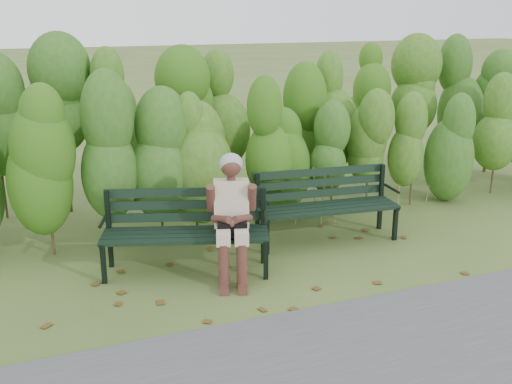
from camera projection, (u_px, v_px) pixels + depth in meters
name	position (u px, v px, depth m)	size (l,w,h in m)	color
ground	(268.00, 269.00, 6.28)	(80.00, 80.00, 0.00)	#465726
hedge_band	(213.00, 121.00, 7.57)	(11.04, 1.67, 2.42)	#47381E
leaf_litter	(253.00, 276.00, 6.12)	(5.53, 2.19, 0.01)	brown
bench_left	(186.00, 225.00, 6.14)	(1.77, 1.03, 0.84)	black
bench_right	(325.00, 199.00, 7.00)	(1.69, 0.69, 0.82)	black
seated_woman	(232.00, 210.00, 5.94)	(0.55, 0.79, 1.26)	beige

